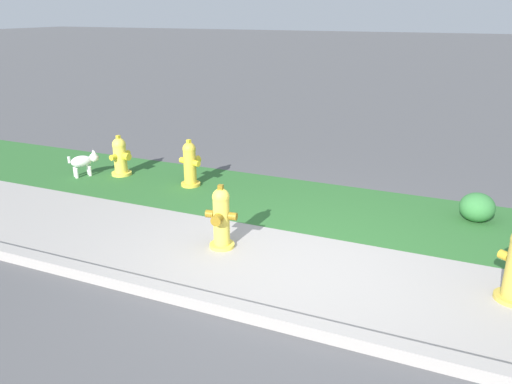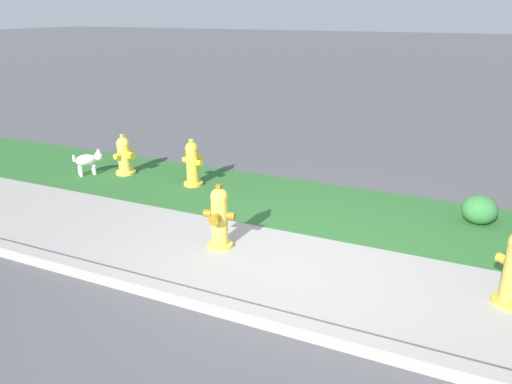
% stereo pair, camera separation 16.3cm
% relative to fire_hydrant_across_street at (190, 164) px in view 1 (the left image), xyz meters
% --- Properties ---
extents(ground_plane, '(120.00, 120.00, 0.00)m').
position_rel_fire_hydrant_across_street_xyz_m(ground_plane, '(2.43, -1.94, -0.36)').
color(ground_plane, '#515154').
extents(sidewalk_pavement, '(18.00, 1.81, 0.01)m').
position_rel_fire_hydrant_across_street_xyz_m(sidewalk_pavement, '(2.43, -1.94, -0.35)').
color(sidewalk_pavement, '#9E9993').
rests_on(sidewalk_pavement, ground).
extents(grass_verge, '(18.00, 1.96, 0.01)m').
position_rel_fire_hydrant_across_street_xyz_m(grass_verge, '(2.43, -0.06, -0.35)').
color(grass_verge, '#2D662D').
rests_on(grass_verge, ground).
extents(street_curb, '(18.00, 0.16, 0.12)m').
position_rel_fire_hydrant_across_street_xyz_m(street_curb, '(2.43, -2.92, -0.30)').
color(street_curb, '#9E9993').
rests_on(street_curb, ground).
extents(fire_hydrant_across_street, '(0.39, 0.36, 0.74)m').
position_rel_fire_hydrant_across_street_xyz_m(fire_hydrant_across_street, '(0.00, 0.00, 0.00)').
color(fire_hydrant_across_street, gold).
rests_on(fire_hydrant_across_street, ground).
extents(fire_hydrant_by_grass_verge, '(0.38, 0.35, 0.77)m').
position_rel_fire_hydrant_across_street_xyz_m(fire_hydrant_by_grass_verge, '(1.44, -1.75, 0.02)').
color(fire_hydrant_by_grass_verge, yellow).
rests_on(fire_hydrant_by_grass_verge, ground).
extents(fire_hydrant_mid_block, '(0.38, 0.40, 0.68)m').
position_rel_fire_hydrant_across_street_xyz_m(fire_hydrant_mid_block, '(-1.34, 0.01, -0.04)').
color(fire_hydrant_mid_block, yellow).
rests_on(fire_hydrant_mid_block, ground).
extents(small_white_dog, '(0.37, 0.44, 0.42)m').
position_rel_fire_hydrant_across_street_xyz_m(small_white_dog, '(-1.86, -0.27, -0.11)').
color(small_white_dog, white).
rests_on(small_white_dog, ground).
extents(shrub_bush_near_lamp, '(0.44, 0.44, 0.38)m').
position_rel_fire_hydrant_across_street_xyz_m(shrub_bush_near_lamp, '(4.14, 0.27, -0.17)').
color(shrub_bush_near_lamp, '#337538').
rests_on(shrub_bush_near_lamp, ground).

